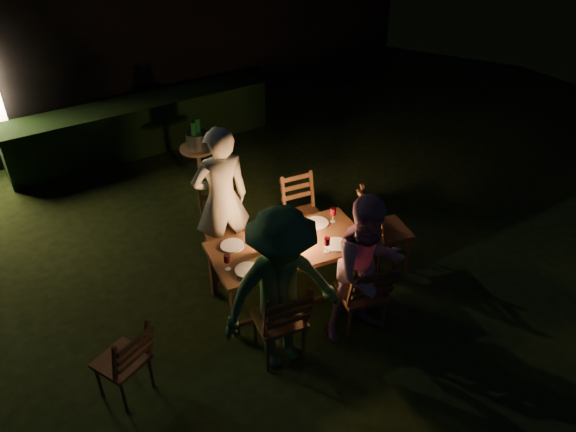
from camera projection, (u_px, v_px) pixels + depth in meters
garden_envelope at (112, 13)px, 10.25m from camera, size 40.00×40.00×3.20m
dining_table at (289, 250)px, 5.93m from camera, size 1.74×1.04×0.69m
chair_near_left at (280, 332)px, 5.36m from camera, size 0.52×0.55×1.00m
chair_near_right at (361, 305)px, 5.67m from camera, size 0.55×0.58×1.01m
chair_far_left at (226, 242)px, 6.51m from camera, size 0.60×0.63×1.08m
chair_far_right at (303, 225)px, 6.88m from camera, size 0.47×0.50×0.94m
chair_end at (385, 243)px, 6.51m from camera, size 0.61×0.58×1.08m
chair_spare at (125, 372)px, 5.00m from camera, size 0.55×0.56×0.91m
person_house_side at (221, 200)px, 6.24m from camera, size 0.70×0.51×1.77m
person_opp_right at (367, 270)px, 5.36m from camera, size 0.85×0.71×1.60m
person_opp_left at (281, 291)px, 5.01m from camera, size 1.19×0.79×1.72m
lantern at (291, 229)px, 5.85m from camera, size 0.16×0.16×0.35m
plate_far_left at (232, 246)px, 5.86m from camera, size 0.25×0.25×0.01m
plate_near_left at (247, 270)px, 5.53m from camera, size 0.25×0.25×0.01m
plate_far_right at (317, 223)px, 6.20m from camera, size 0.25×0.25×0.01m
plate_near_right at (337, 245)px, 5.87m from camera, size 0.25×0.25×0.01m
wineglass_a at (252, 230)px, 5.95m from camera, size 0.06×0.06×0.18m
wineglass_b at (227, 262)px, 5.50m from camera, size 0.06×0.06×0.18m
wineglass_c at (327, 245)px, 5.73m from camera, size 0.06×0.06×0.18m
wineglass_d at (333, 215)px, 6.19m from camera, size 0.06×0.06×0.18m
wineglass_e at (292, 256)px, 5.58m from camera, size 0.06×0.06×0.18m
bottle_table at (267, 240)px, 5.72m from camera, size 0.07×0.07×0.28m
napkin_left at (289, 265)px, 5.59m from camera, size 0.18×0.14×0.01m
napkin_right at (349, 246)px, 5.85m from camera, size 0.18×0.14×0.01m
phone at (244, 277)px, 5.44m from camera, size 0.14×0.07×0.01m
side_table at (198, 152)px, 7.81m from camera, size 0.50×0.50×0.67m
ice_bucket at (197, 140)px, 7.71m from camera, size 0.30×0.30×0.22m
bottle_bucket_a at (194, 139)px, 7.63m from camera, size 0.07×0.07×0.32m
bottle_bucket_b at (199, 135)px, 7.73m from camera, size 0.07×0.07×0.32m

